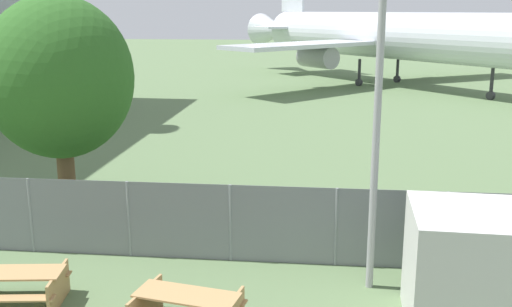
# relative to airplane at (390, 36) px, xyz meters

# --- Properties ---
(perimeter_fence) EXTENTS (56.07, 0.07, 1.94)m
(perimeter_fence) POSITION_rel_airplane_xyz_m (-7.41, -36.07, -2.98)
(perimeter_fence) COLOR gray
(perimeter_fence) RESTS_ON ground
(airplane) EXTENTS (26.28, 30.24, 11.30)m
(airplane) POSITION_rel_airplane_xyz_m (0.00, 0.00, 0.00)
(airplane) COLOR silver
(airplane) RESTS_ON ground
(portable_cabin) EXTENTS (3.76, 2.50, 2.39)m
(portable_cabin) POSITION_rel_airplane_xyz_m (-1.71, -38.80, -2.75)
(portable_cabin) COLOR silver
(portable_cabin) RESTS_ON ground
(picnic_bench_near_cabin) EXTENTS (2.22, 1.76, 0.76)m
(picnic_bench_near_cabin) POSITION_rel_airplane_xyz_m (-7.73, -39.44, -3.47)
(picnic_bench_near_cabin) COLOR tan
(picnic_bench_near_cabin) RESTS_ON ground
(picnic_bench_open_grass) EXTENTS (2.05, 1.64, 0.76)m
(picnic_bench_open_grass) POSITION_rel_airplane_xyz_m (-11.46, -38.85, -3.47)
(picnic_bench_open_grass) COLOR tan
(picnic_bench_open_grass) RESTS_ON ground
(tree_near_hangar) EXTENTS (4.28, 4.28, 6.47)m
(tree_near_hangar) POSITION_rel_airplane_xyz_m (-12.82, -33.13, 0.15)
(tree_near_hangar) COLOR brown
(tree_near_hangar) RESTS_ON ground
(light_mast) EXTENTS (0.44, 0.44, 9.31)m
(light_mast) POSITION_rel_airplane_xyz_m (-4.12, -37.15, 1.61)
(light_mast) COLOR #99999E
(light_mast) RESTS_ON ground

